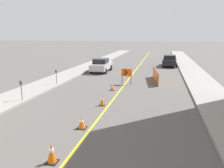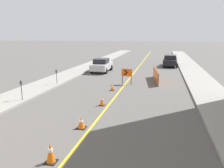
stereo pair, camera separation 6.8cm
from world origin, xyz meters
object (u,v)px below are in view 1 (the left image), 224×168
at_px(traffic_cone_fifth, 102,101).
at_px(parked_car_curb_near, 101,65).
at_px(traffic_cone_third, 52,153).
at_px(parked_car_curb_mid, 170,61).
at_px(parking_meter_near_curb, 21,86).
at_px(traffic_cone_farthest, 112,87).
at_px(arrow_barricade_primary, 126,73).
at_px(traffic_cone_fourth, 82,123).
at_px(parking_meter_far_curb, 56,74).

xyz_separation_m(traffic_cone_fifth, parked_car_curb_near, (-3.48, 12.29, 0.49)).
bearing_deg(traffic_cone_third, parked_car_curb_mid, 79.59).
xyz_separation_m(parked_car_curb_near, parking_meter_near_curb, (-1.83, -12.78, 0.27)).
xyz_separation_m(traffic_cone_third, traffic_cone_farthest, (-0.18, 10.24, -0.11)).
height_order(traffic_cone_fifth, arrow_barricade_primary, arrow_barricade_primary).
relative_size(traffic_cone_fifth, parked_car_curb_mid, 0.14).
height_order(traffic_cone_fourth, parking_meter_far_curb, parking_meter_far_curb).
relative_size(traffic_cone_third, parking_meter_far_curb, 0.58).
bearing_deg(arrow_barricade_primary, traffic_cone_fourth, -88.03).
distance_m(traffic_cone_third, arrow_barricade_primary, 12.64).
distance_m(traffic_cone_fifth, parked_car_curb_near, 12.78).
xyz_separation_m(arrow_barricade_primary, parking_meter_near_curb, (-5.85, -6.68, 0.07)).
relative_size(traffic_cone_fourth, traffic_cone_fifth, 0.86).
height_order(traffic_cone_third, parking_meter_far_curb, parking_meter_far_curb).
relative_size(traffic_cone_fifth, parking_meter_near_curb, 0.48).
height_order(traffic_cone_farthest, parking_meter_near_curb, parking_meter_near_curb).
bearing_deg(parking_meter_far_curb, arrow_barricade_primary, 17.03).
xyz_separation_m(arrow_barricade_primary, parking_meter_far_curb, (-5.85, -1.79, 0.04)).
height_order(traffic_cone_farthest, parked_car_curb_mid, parked_car_curb_mid).
height_order(parked_car_curb_mid, parking_meter_near_curb, parked_car_curb_mid).
distance_m(parking_meter_near_curb, parking_meter_far_curb, 4.89).
height_order(parked_car_curb_near, parked_car_curb_mid, same).
relative_size(traffic_cone_fifth, parking_meter_far_curb, 0.50).
xyz_separation_m(traffic_cone_fifth, parked_car_curb_mid, (4.59, 18.77, 0.49)).
bearing_deg(parking_meter_near_curb, traffic_cone_farthest, 40.26).
distance_m(traffic_cone_third, traffic_cone_fourth, 2.93).
relative_size(traffic_cone_farthest, parking_meter_near_curb, 0.38).
relative_size(traffic_cone_third, traffic_cone_fifth, 1.15).
xyz_separation_m(traffic_cone_fifth, parking_meter_far_curb, (-5.31, 4.39, 0.73)).
height_order(traffic_cone_third, parked_car_curb_mid, parked_car_curb_mid).
xyz_separation_m(traffic_cone_third, parked_car_curb_near, (-3.44, 18.72, 0.44)).
height_order(traffic_cone_third, parking_meter_near_curb, parking_meter_near_curb).
relative_size(traffic_cone_fifth, arrow_barricade_primary, 0.45).
relative_size(traffic_cone_fourth, traffic_cone_farthest, 1.09).
relative_size(traffic_cone_third, traffic_cone_farthest, 1.45).
height_order(traffic_cone_third, traffic_cone_farthest, traffic_cone_third).
distance_m(parked_car_curb_mid, parking_meter_near_curb, 21.66).
bearing_deg(parked_car_curb_mid, traffic_cone_fifth, -100.89).
relative_size(traffic_cone_third, parked_car_curb_near, 0.17).
bearing_deg(traffic_cone_fifth, parked_car_curb_mid, 76.27).
bearing_deg(traffic_cone_fifth, traffic_cone_farthest, 93.31).
bearing_deg(traffic_cone_fifth, parking_meter_far_curb, 140.40).
height_order(traffic_cone_fifth, parking_meter_near_curb, parking_meter_near_curb).
xyz_separation_m(traffic_cone_fifth, traffic_cone_farthest, (-0.22, 3.82, -0.07)).
bearing_deg(traffic_cone_fifth, arrow_barricade_primary, 85.04).
bearing_deg(traffic_cone_farthest, parked_car_curb_near, 111.07).
bearing_deg(parking_meter_near_curb, parking_meter_far_curb, 90.00).
distance_m(traffic_cone_fifth, parking_meter_far_curb, 6.93).
relative_size(parked_car_curb_mid, parking_meter_near_curb, 3.37).
relative_size(traffic_cone_fourth, parked_car_curb_mid, 0.12).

